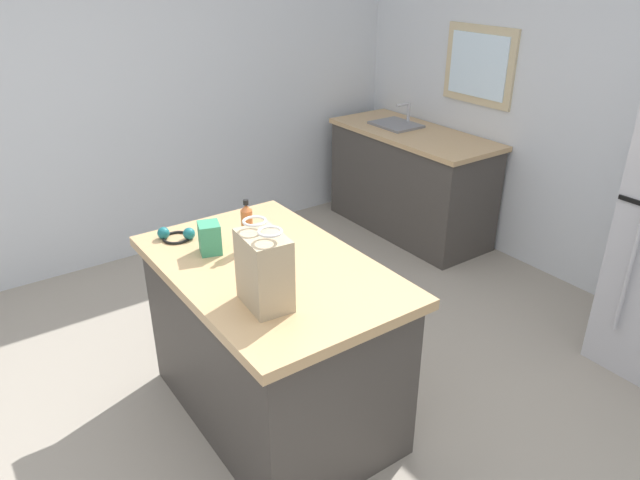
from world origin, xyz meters
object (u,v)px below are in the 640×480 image
kitchen_island (273,342)px  small_box (210,238)px  ear_defenders (176,235)px  shopping_bag (264,270)px  bottle (247,227)px

kitchen_island → small_box: (-0.29, -0.17, 0.53)m
small_box → ear_defenders: bearing=-161.7°
shopping_bag → small_box: shopping_bag is taller
small_box → ear_defenders: size_ratio=0.75×
bottle → ear_defenders: bottle is taller
small_box → ear_defenders: (-0.24, -0.08, -0.06)m
small_box → bottle: bearing=66.9°
bottle → small_box: bearing=-113.1°
shopping_bag → ear_defenders: 0.84m
kitchen_island → ear_defenders: (-0.53, -0.25, 0.47)m
kitchen_island → ear_defenders: 0.75m
shopping_bag → bottle: shopping_bag is taller
shopping_bag → bottle: size_ratio=1.39×
kitchen_island → ear_defenders: ear_defenders is taller
shopping_bag → kitchen_island: bearing=146.8°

